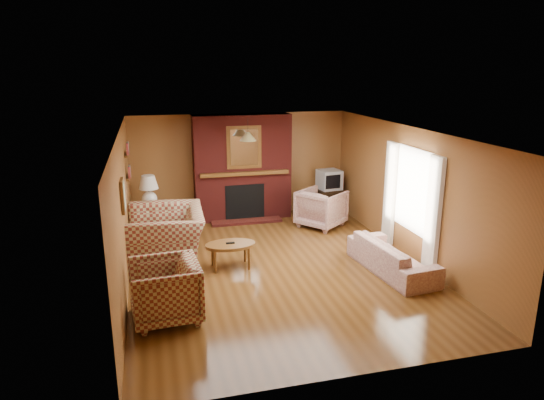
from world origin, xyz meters
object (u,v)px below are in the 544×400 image
object	(u,v)px
floral_armchair	(321,208)
floral_sofa	(392,256)
plaid_loveseat	(166,237)
plaid_armchair	(165,291)
table_lamp	(149,189)
crt_tv	(329,180)
side_table	(151,219)
tv_stand	(329,201)
coffee_table	(230,247)
fireplace	(242,168)

from	to	relation	value
floral_armchair	floral_sofa	bearing A→B (deg)	150.20
plaid_loveseat	plaid_armchair	distance (m)	2.05
plaid_armchair	table_lamp	size ratio (longest dim) A/B	1.41
crt_tv	side_table	bearing A→B (deg)	-175.26
crt_tv	plaid_loveseat	bearing A→B (deg)	-151.38
table_lamp	tv_stand	bearing A→B (deg)	4.82
floral_sofa	floral_armchair	xyz separation A→B (m)	(-0.35, 2.61, 0.14)
plaid_loveseat	coffee_table	distance (m)	1.19
floral_sofa	crt_tv	distance (m)	3.52
plaid_loveseat	floral_armchair	bearing A→B (deg)	112.95
plaid_loveseat	tv_stand	bearing A→B (deg)	121.09
fireplace	tv_stand	xyz separation A→B (m)	(2.05, -0.18, -0.88)
coffee_table	side_table	world-z (taller)	side_table
plaid_armchair	floral_sofa	bearing A→B (deg)	96.30
table_lamp	tv_stand	world-z (taller)	table_lamp
side_table	crt_tv	bearing A→B (deg)	4.74
fireplace	side_table	xyz separation A→B (m)	(-2.10, -0.53, -0.89)
plaid_loveseat	coffee_table	bearing A→B (deg)	68.03
floral_armchair	coffee_table	size ratio (longest dim) A/B	1.03
tv_stand	crt_tv	size ratio (longest dim) A/B	1.10
crt_tv	plaid_armchair	bearing A→B (deg)	-133.79
floral_armchair	table_lamp	bearing A→B (deg)	44.71
floral_sofa	coffee_table	size ratio (longest dim) A/B	2.13
floral_sofa	crt_tv	bearing A→B (deg)	-8.13
fireplace	tv_stand	size ratio (longest dim) A/B	3.91
floral_armchair	crt_tv	world-z (taller)	crt_tv
plaid_loveseat	floral_sofa	xyz separation A→B (m)	(3.75, -1.34, -0.22)
side_table	plaid_armchair	bearing A→B (deg)	-87.76
coffee_table	side_table	distance (m)	2.63
table_lamp	fireplace	bearing A→B (deg)	14.29
plaid_loveseat	crt_tv	distance (m)	4.46
coffee_table	crt_tv	world-z (taller)	crt_tv
floral_armchair	crt_tv	size ratio (longest dim) A/B	1.63
fireplace	crt_tv	world-z (taller)	fireplace
table_lamp	side_table	bearing A→B (deg)	0.00
tv_stand	side_table	bearing A→B (deg)	-177.25
plaid_loveseat	floral_armchair	world-z (taller)	plaid_loveseat
floral_sofa	tv_stand	distance (m)	3.48
plaid_armchair	coffee_table	size ratio (longest dim) A/B	1.07
side_table	table_lamp	distance (m)	0.66
floral_sofa	tv_stand	bearing A→B (deg)	-8.13
floral_sofa	side_table	distance (m)	5.07
coffee_table	table_lamp	distance (m)	2.69
coffee_table	tv_stand	distance (m)	3.85
side_table	tv_stand	bearing A→B (deg)	4.82
plaid_armchair	crt_tv	world-z (taller)	crt_tv
table_lamp	crt_tv	distance (m)	4.17
fireplace	crt_tv	bearing A→B (deg)	-5.30
floral_sofa	plaid_loveseat	bearing A→B (deg)	64.69
plaid_loveseat	tv_stand	xyz separation A→B (m)	(3.90, 2.13, -0.19)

